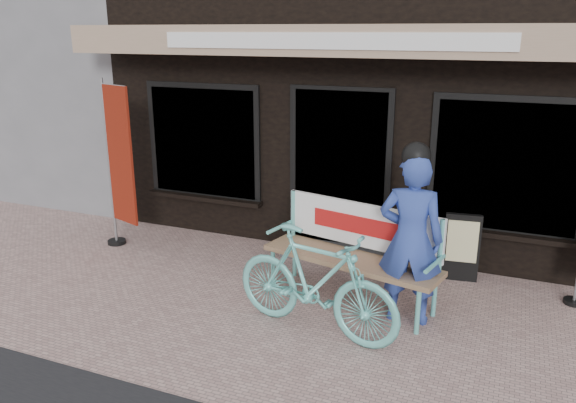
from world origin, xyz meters
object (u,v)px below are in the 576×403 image
at_px(bicycle, 315,282).
at_px(menu_stand, 462,247).
at_px(nobori_red, 119,164).
at_px(bench, 355,245).
at_px(person, 411,236).

height_order(bicycle, menu_stand, bicycle).
bearing_deg(nobori_red, bench, 13.70).
distance_m(person, bicycle, 1.06).
xyz_separation_m(bench, bicycle, (-0.16, -0.85, -0.09)).
bearing_deg(menu_stand, nobori_red, -178.64).
height_order(bench, menu_stand, bench).
relative_size(bench, menu_stand, 2.47).
bearing_deg(bench, person, -8.98).
relative_size(nobori_red, menu_stand, 2.77).
relative_size(bicycle, menu_stand, 2.17).
xyz_separation_m(person, nobori_red, (-3.94, 0.54, 0.26)).
bearing_deg(person, nobori_red, 167.62).
bearing_deg(bench, bicycle, -87.81).
height_order(person, nobori_red, nobori_red).
distance_m(person, menu_stand, 1.35).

